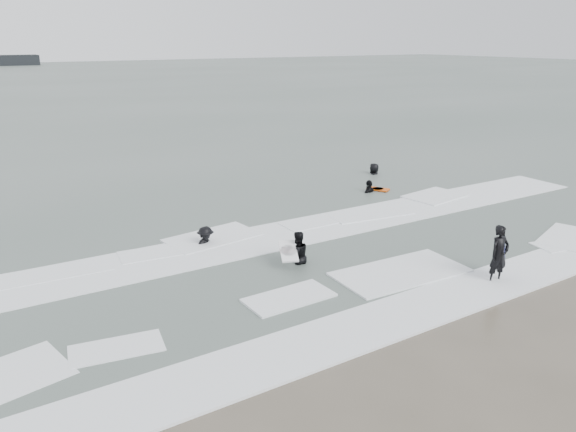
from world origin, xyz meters
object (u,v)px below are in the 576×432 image
surfer_breaker (206,246)px  surfer_right_near (369,193)px  surfer_centre (496,282)px  surfer_right_far (374,175)px  surfer_wading (297,264)px

surfer_breaker → surfer_right_near: (8.98, 2.38, 0.00)m
surfer_centre → surfer_right_far: bearing=70.9°
surfer_centre → surfer_breaker: surfer_centre is taller
surfer_breaker → surfer_right_far: size_ratio=0.88×
surfer_centre → surfer_right_far: surfer_right_far is taller
surfer_centre → surfer_breaker: bearing=135.6°
surfer_wading → surfer_right_far: surfer_right_far is taller
surfer_centre → surfer_right_near: surfer_right_near is taller
surfer_right_far → surfer_breaker: bearing=-22.2°
surfer_centre → surfer_breaker: (-5.91, 7.04, 0.00)m
surfer_wading → surfer_right_far: size_ratio=0.92×
surfer_centre → surfer_right_near: size_ratio=0.99×
surfer_breaker → surfer_right_far: bearing=0.8°
surfer_centre → surfer_breaker: 9.19m
surfer_right_far → surfer_centre: bearing=19.7°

